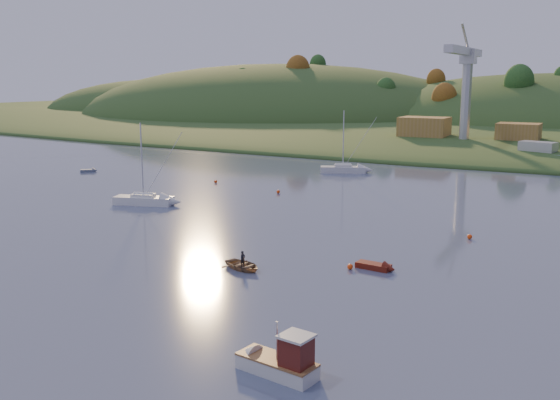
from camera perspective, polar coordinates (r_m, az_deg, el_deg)
The scene contains 22 objects.
far_shore at distance 255.77m, azimuth 21.41°, elevation 6.67°, with size 620.00×220.00×1.50m, color #27431B.
shore_slope at distance 191.68m, azimuth 18.78°, elevation 5.63°, with size 640.00×150.00×7.00m, color #27431B.
hill_left_far at distance 307.15m, azimuth -10.35°, elevation 7.85°, with size 120.00×100.00×32.00m, color #27431B.
hill_left at distance 255.44m, azimuth -0.13°, elevation 7.42°, with size 170.00×140.00×44.00m, color #27431B.
hill_center at distance 234.79m, azimuth 23.18°, elevation 6.22°, with size 140.00×120.00×36.00m, color #27431B.
hillside_trees at distance 211.34m, azimuth 19.76°, elevation 6.02°, with size 280.00×50.00×32.00m, color #19461A, non-canonical shape.
wharf at distance 148.57m, azimuth 17.71°, elevation 4.75°, with size 42.00×16.00×2.40m, color slate.
shed_west at distance 152.24m, azimuth 13.04°, elevation 6.49°, with size 11.00×8.00×4.80m, color olive.
shed_east at distance 148.93m, azimuth 20.97°, elevation 5.80°, with size 9.00×7.00×4.00m, color olive.
dock_crane at distance 144.90m, azimuth 16.62°, elevation 11.01°, with size 3.20×28.00×20.30m.
fishing_boat at distance 35.80m, azimuth -0.76°, elevation -14.35°, with size 5.68×2.45×3.51m.
sailboat_near at distance 82.94m, azimuth -12.37°, elevation 0.06°, with size 7.98×4.56×10.61m.
sailboat_far at distance 109.27m, azimuth 5.77°, elevation 2.87°, with size 8.03×5.35×10.78m.
canoe at distance 53.86m, azimuth -3.41°, elevation -5.96°, with size 2.72×3.81×0.79m, color #927251.
paddler at distance 53.77m, azimuth -3.42°, elevation -5.65°, with size 0.51×0.33×1.39m, color black.
red_tender at distance 54.33m, azimuth 9.19°, elevation -6.10°, with size 3.60×1.48×1.19m.
grey_dinghy at distance 114.72m, azimuth -16.90°, elevation 2.59°, with size 2.80×2.75×1.07m.
work_vessel at distance 132.67m, azimuth 22.46°, elevation 3.84°, with size 16.49×9.59×4.00m.
buoy_0 at distance 54.16m, azimuth 6.42°, elevation -6.08°, with size 0.50×0.50×0.50m, color #F7430D.
buoy_1 at distance 66.66m, azimuth 16.95°, elevation -3.23°, with size 0.50×0.50×0.50m, color #F7430D.
buoy_2 at distance 98.30m, azimuth -5.90°, elevation 1.69°, with size 0.50×0.50×0.50m, color #F7430D.
buoy_3 at distance 88.94m, azimuth -0.16°, elevation 0.76°, with size 0.50×0.50×0.50m, color #F7430D.
Camera 1 is at (33.42, -23.06, 16.12)m, focal length 40.00 mm.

